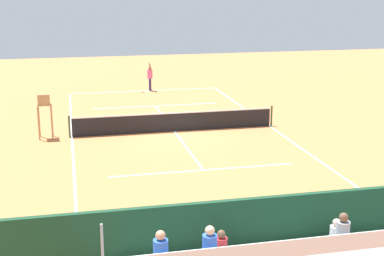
% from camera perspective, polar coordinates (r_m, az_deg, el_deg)
% --- Properties ---
extents(ground_plane, '(60.00, 60.00, 0.00)m').
position_cam_1_polar(ground_plane, '(27.63, -1.81, -0.35)').
color(ground_plane, '#D17542').
extents(court_line_markings, '(10.10, 22.20, 0.01)m').
position_cam_1_polar(court_line_markings, '(27.67, -1.83, -0.33)').
color(court_line_markings, white).
rests_on(court_line_markings, ground).
extents(tennis_net, '(10.30, 0.10, 1.07)m').
position_cam_1_polar(tennis_net, '(27.51, -1.82, 0.66)').
color(tennis_net, black).
rests_on(tennis_net, ground).
extents(backdrop_wall, '(18.00, 0.16, 2.00)m').
position_cam_1_polar(backdrop_wall, '(14.57, 8.78, -10.56)').
color(backdrop_wall, '#194228').
rests_on(backdrop_wall, ground).
extents(umpire_chair, '(0.67, 0.67, 2.14)m').
position_cam_1_polar(umpire_chair, '(27.02, -14.92, 1.67)').
color(umpire_chair, '#A88456').
rests_on(umpire_chair, ground).
extents(courtside_bench, '(1.80, 0.40, 0.93)m').
position_cam_1_polar(courtside_bench, '(15.99, 13.43, -10.18)').
color(courtside_bench, '#33383D').
rests_on(courtside_bench, ground).
extents(equipment_bag, '(0.90, 0.36, 0.36)m').
position_cam_1_polar(equipment_bag, '(15.39, 7.43, -12.46)').
color(equipment_bag, '#B22D2D').
rests_on(equipment_bag, ground).
extents(tennis_player, '(0.37, 0.54, 1.93)m').
position_cam_1_polar(tennis_player, '(38.13, -4.35, 5.37)').
color(tennis_player, navy).
rests_on(tennis_player, ground).
extents(tennis_racket, '(0.58, 0.40, 0.03)m').
position_cam_1_polar(tennis_racket, '(37.64, -4.69, 3.69)').
color(tennis_racket, black).
rests_on(tennis_racket, ground).
extents(tennis_ball_near, '(0.07, 0.07, 0.07)m').
position_cam_1_polar(tennis_ball_near, '(35.82, -1.50, 3.20)').
color(tennis_ball_near, '#CCDB33').
rests_on(tennis_ball_near, ground).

